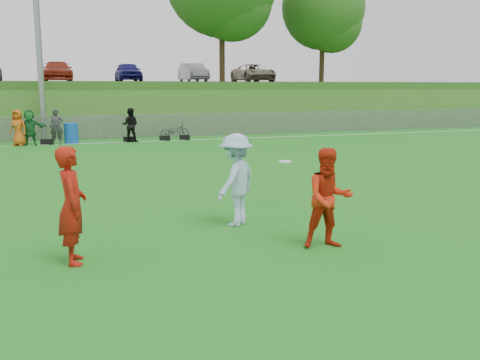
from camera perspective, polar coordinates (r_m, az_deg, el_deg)
name	(u,v)px	position (r m, az deg, el deg)	size (l,w,h in m)	color
ground	(210,239)	(9.87, -3.23, -6.27)	(120.00, 120.00, 0.00)	#196A16
sideline_far	(108,143)	(27.37, -13.86, 3.89)	(60.00, 0.10, 0.01)	white
fence	(104,127)	(29.30, -14.30, 5.52)	(58.00, 0.06, 1.30)	gray
light_pole	(36,7)	(30.16, -20.90, 16.85)	(1.20, 0.40, 12.15)	gray
berm	(89,104)	(40.21, -15.82, 7.79)	(120.00, 18.00, 3.00)	#305919
parking_lot	(86,82)	(42.19, -16.11, 9.97)	(120.00, 12.00, 0.10)	black
tree_green_far	(326,12)	(40.08, 9.12, 17.30)	(5.88, 5.88, 8.19)	black
car_row	(70,71)	(41.14, -17.73, 10.97)	(32.04, 5.18, 1.44)	silver
spectator_row	(44,127)	(27.17, -20.17, 5.32)	(8.19, 0.89, 1.69)	#B1280C
gear_bags	(133,139)	(27.60, -11.35, 4.30)	(7.38, 0.41, 0.26)	black
player_red_left	(72,205)	(8.72, -17.50, -2.60)	(0.68, 0.44, 1.86)	#A3160B
player_red_center	(329,198)	(9.27, 9.46, -1.95)	(0.84, 0.65, 1.73)	red
player_blue	(236,180)	(10.62, -0.45, 0.02)	(1.19, 0.68, 1.84)	#A0BEDE
frisbee	(285,162)	(12.41, 4.83, 1.97)	(0.31, 0.31, 0.03)	white
recycling_bin	(71,133)	(27.50, -17.56, 4.78)	(0.66, 0.66, 0.99)	#104CB5
bicycle	(175,131)	(28.87, -6.98, 5.23)	(0.56, 1.59, 0.84)	#2C2C2E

